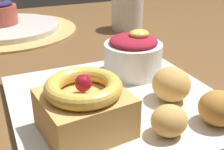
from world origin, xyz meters
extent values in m
cube|color=brown|center=(0.00, 0.00, 0.71)|extent=(1.46, 1.14, 0.04)
cylinder|color=brown|center=(0.64, 0.48, 0.34)|extent=(0.07, 0.07, 0.69)
cylinder|color=tan|center=(-0.06, 0.31, 0.73)|extent=(0.34, 0.34, 0.00)
cube|color=silver|center=(0.04, -0.14, 0.74)|extent=(0.28, 0.28, 0.01)
cube|color=tan|center=(-0.03, -0.19, 0.77)|extent=(0.10, 0.10, 0.05)
torus|color=#E5BC4C|center=(-0.03, -0.19, 0.80)|extent=(0.09, 0.09, 0.02)
sphere|color=maroon|center=(-0.03, -0.19, 0.80)|extent=(0.02, 0.02, 0.02)
cylinder|color=white|center=(0.09, -0.07, 0.77)|extent=(0.09, 0.09, 0.05)
ellipsoid|color=#A31E33|center=(0.09, -0.07, 0.80)|extent=(0.08, 0.08, 0.02)
ellipsoid|color=#E5CC56|center=(0.10, -0.07, 0.81)|extent=(0.03, 0.03, 0.01)
ellipsoid|color=tan|center=(0.10, -0.17, 0.77)|extent=(0.05, 0.05, 0.05)
ellipsoid|color=#BC7F38|center=(0.12, -0.24, 0.76)|extent=(0.05, 0.05, 0.04)
ellipsoid|color=tan|center=(0.05, -0.23, 0.76)|extent=(0.04, 0.04, 0.04)
cylinder|color=silver|center=(-0.06, 0.31, 0.74)|extent=(0.25, 0.25, 0.01)
cylinder|color=silver|center=(0.22, 0.21, 0.78)|extent=(0.08, 0.08, 0.10)
camera|label=1|loc=(-0.11, -0.46, 0.94)|focal=47.53mm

